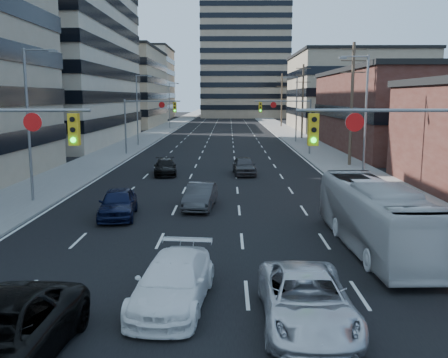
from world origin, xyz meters
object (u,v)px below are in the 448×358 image
white_van (173,282)px  silver_suv (306,300)px  sedan_blue (118,203)px  transit_bus (375,217)px

white_van → silver_suv: silver_suv is taller
silver_suv → sedan_blue: sedan_blue is taller
transit_bus → sedan_blue: size_ratio=2.23×
white_van → sedan_blue: sedan_blue is taller
white_van → silver_suv: bearing=-13.4°
white_van → transit_bus: (7.71, 5.66, 0.66)m
silver_suv → sedan_blue: size_ratio=1.18×
silver_suv → transit_bus: size_ratio=0.53×
silver_suv → white_van: bearing=161.1°
silver_suv → sedan_blue: 14.75m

